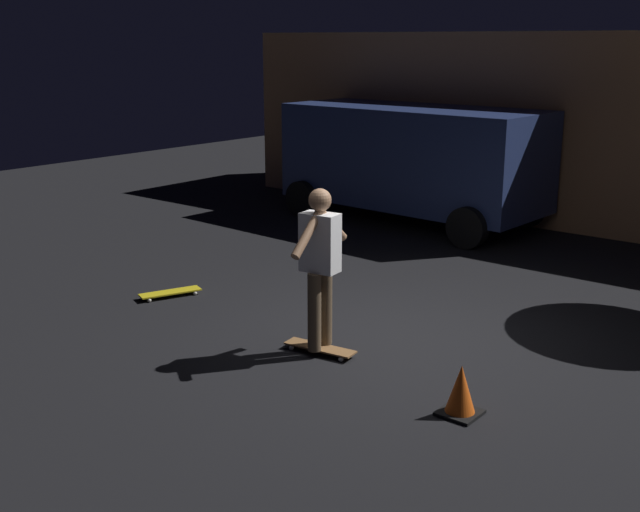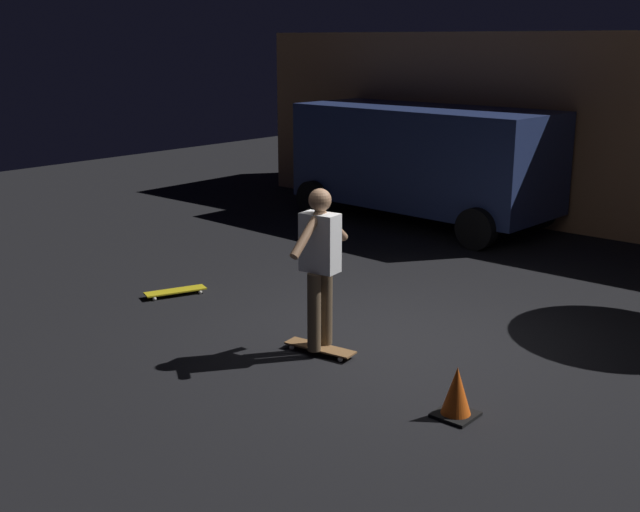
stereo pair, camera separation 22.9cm
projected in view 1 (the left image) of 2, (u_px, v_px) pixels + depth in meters
The scene contains 7 objects.
ground_plane at pixel (390, 340), 8.61m from camera, with size 28.00×28.00×0.00m, color black.
low_building at pixel (593, 126), 14.33m from camera, with size 13.32×3.13×3.29m.
parked_van at pixel (413, 157), 13.95m from camera, with size 4.69×2.39×2.03m.
skateboard_ridden at pixel (320, 348), 8.25m from camera, with size 0.80×0.30×0.07m.
skateboard_spare at pixel (170, 293), 10.05m from camera, with size 0.48×0.80×0.07m.
skater at pixel (320, 257), 7.99m from camera, with size 0.41×0.98×1.67m.
traffic_cone at pixel (461, 392), 6.86m from camera, with size 0.34×0.34×0.46m.
Camera 1 is at (4.48, -6.75, 3.16)m, focal length 44.51 mm.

